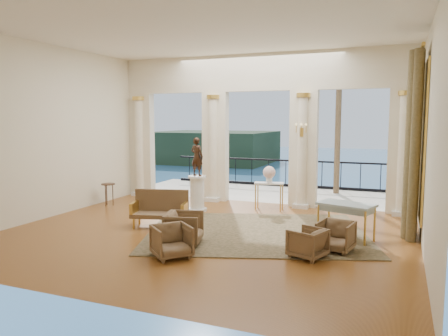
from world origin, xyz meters
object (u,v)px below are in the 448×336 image
at_px(console_table, 269,187).
at_px(side_table, 108,187).
at_px(armchair_a, 172,240).
at_px(statue, 197,157).
at_px(pedestal, 197,194).
at_px(game_table, 346,207).
at_px(armchair_d, 184,227).
at_px(armchair_c, 307,242).
at_px(settee, 160,209).
at_px(armchair_b, 336,235).

bearing_deg(console_table, side_table, -177.79).
bearing_deg(armchair_a, statue, 60.54).
xyz_separation_m(pedestal, console_table, (1.83, 0.90, 0.17)).
bearing_deg(pedestal, game_table, -19.03).
relative_size(console_table, side_table, 1.32).
bearing_deg(statue, armchair_d, 123.56).
distance_m(armchair_c, armchair_d, 2.54).
relative_size(settee, statue, 1.32).
bearing_deg(statue, settee, 101.18).
xyz_separation_m(game_table, console_table, (-2.40, 2.36, -0.06)).
xyz_separation_m(settee, side_table, (-2.71, 1.60, 0.14)).
distance_m(armchair_b, console_table, 4.05).
height_order(game_table, console_table, game_table).
bearing_deg(console_table, game_table, -57.53).
distance_m(game_table, console_table, 3.37).
bearing_deg(console_table, settee, -136.53).
bearing_deg(pedestal, side_table, -172.83).
xyz_separation_m(settee, pedestal, (0.05, 1.94, 0.04)).
bearing_deg(settee, pedestal, 73.23).
xyz_separation_m(armchair_a, statue, (-1.36, 3.95, 1.19)).
bearing_deg(pedestal, statue, -63.43).
xyz_separation_m(armchair_a, game_table, (2.87, 2.49, 0.37)).
xyz_separation_m(settee, statue, (0.05, 1.94, 1.10)).
distance_m(armchair_a, side_table, 5.48).
xyz_separation_m(armchair_a, settee, (-1.41, 2.00, 0.09)).
bearing_deg(armchair_b, pedestal, 159.85).
xyz_separation_m(armchair_d, game_table, (3.06, 1.63, 0.34)).
xyz_separation_m(armchair_b, side_table, (-6.92, 2.05, 0.24)).
bearing_deg(game_table, settee, -156.19).
bearing_deg(armchair_d, armchair_a, 177.52).
height_order(armchair_d, statue, statue).
bearing_deg(armchair_c, game_table, -178.68).
bearing_deg(armchair_c, side_table, -92.56).
bearing_deg(armchair_b, armchair_c, -115.52).
bearing_deg(armchair_a, settee, 76.71).
bearing_deg(armchair_a, console_table, 35.97).
bearing_deg(side_table, game_table, -9.02).
height_order(armchair_c, statue, statue).
xyz_separation_m(pedestal, statue, (0.00, -0.00, 1.05)).
bearing_deg(game_table, side_table, -171.65).
distance_m(pedestal, side_table, 2.79).
bearing_deg(armchair_b, settee, -176.30).
bearing_deg(statue, game_table, 173.73).
height_order(pedestal, statue, statue).
height_order(armchair_c, game_table, game_table).
distance_m(armchair_a, armchair_d, 0.88).
bearing_deg(statue, armchair_b, 162.70).
distance_m(settee, pedestal, 1.94).
relative_size(armchair_a, settee, 0.48).
xyz_separation_m(armchair_d, pedestal, (-1.18, 3.09, 0.11)).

